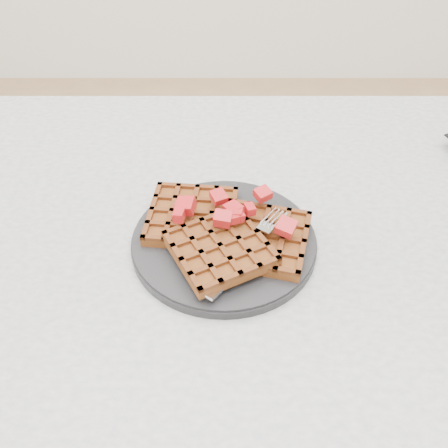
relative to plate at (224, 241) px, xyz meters
name	(u,v)px	position (x,y,z in m)	size (l,w,h in m)	color
table	(310,285)	(0.14, 0.03, -0.12)	(1.20, 0.80, 0.75)	#BDBDBA
plate	(224,241)	(0.00, 0.00, 0.00)	(0.25, 0.25, 0.02)	black
waffles	(224,233)	(0.00, 0.00, 0.02)	(0.23, 0.22, 0.03)	brown
strawberry_pile	(224,216)	(0.00, 0.00, 0.05)	(0.15, 0.15, 0.02)	#9A050B
fork	(252,252)	(0.04, -0.04, 0.02)	(0.02, 0.18, 0.02)	silver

